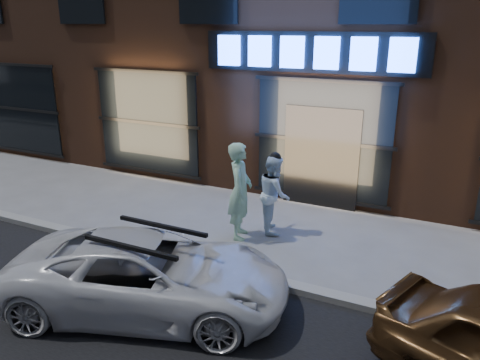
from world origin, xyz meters
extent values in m
plane|color=slate|center=(0.00, 0.00, 0.00)|extent=(90.00, 90.00, 0.00)
cube|color=gray|center=(0.00, 0.00, 0.06)|extent=(60.00, 0.25, 0.12)
cube|color=black|center=(-0.40, 3.95, 3.60)|extent=(5.20, 0.06, 0.90)
cube|color=black|center=(0.00, 3.92, 1.20)|extent=(1.80, 0.10, 2.40)
cube|color=#FFBF72|center=(-10.00, 3.98, 1.60)|extent=(3.00, 0.04, 2.60)
cube|color=black|center=(-10.00, 3.94, 1.60)|extent=(3.20, 0.06, 2.80)
cube|color=#FFBF72|center=(-5.00, 3.98, 1.60)|extent=(3.00, 0.04, 2.60)
cube|color=black|center=(-5.00, 3.94, 1.60)|extent=(3.20, 0.06, 2.80)
cube|color=#FFBF72|center=(0.00, 3.98, 1.60)|extent=(3.00, 0.04, 2.60)
cube|color=black|center=(0.00, 3.94, 1.60)|extent=(3.20, 0.06, 2.80)
cube|color=#2659FF|center=(-2.40, 3.88, 3.60)|extent=(0.55, 0.12, 0.70)
cube|color=#2659FF|center=(-1.60, 3.88, 3.60)|extent=(0.55, 0.12, 0.70)
cube|color=#2659FF|center=(-0.80, 3.88, 3.60)|extent=(0.55, 0.12, 0.70)
cube|color=#2659FF|center=(0.00, 3.88, 3.60)|extent=(0.55, 0.12, 0.70)
cube|color=#2659FF|center=(0.80, 3.88, 3.60)|extent=(0.55, 0.12, 0.70)
cube|color=#2659FF|center=(1.60, 3.88, 3.60)|extent=(0.55, 0.12, 0.70)
imported|color=#B0E7CA|center=(-0.97, 1.50, 1.00)|extent=(0.68, 0.85, 2.01)
imported|color=white|center=(-0.45, 2.09, 0.83)|extent=(0.93, 1.00, 1.66)
imported|color=silver|center=(-1.09, -1.43, 0.59)|extent=(4.65, 3.18, 1.18)
camera|label=1|loc=(2.88, -6.50, 4.22)|focal=35.00mm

